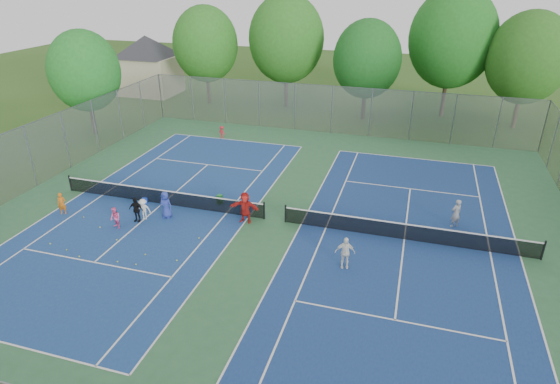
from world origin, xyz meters
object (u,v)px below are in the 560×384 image
(net_left, at_px, (161,197))
(ball_crate, at_px, (145,201))
(ball_hopper, at_px, (220,199))
(instructor, at_px, (456,213))
(net_right, at_px, (405,232))

(net_left, bearing_deg, ball_crate, -172.09)
(ball_hopper, height_order, instructor, instructor)
(net_right, bearing_deg, instructor, 41.10)
(ball_hopper, bearing_deg, ball_crate, -164.76)
(net_left, distance_m, instructor, 16.62)
(ball_hopper, bearing_deg, net_left, -162.45)
(ball_crate, relative_size, ball_hopper, 0.58)
(net_right, height_order, ball_crate, net_right)
(ball_hopper, distance_m, instructor, 13.27)
(ball_crate, distance_m, ball_hopper, 4.50)
(net_left, bearing_deg, ball_hopper, 17.55)
(net_left, height_order, ball_crate, net_left)
(net_left, relative_size, ball_crate, 39.48)
(net_right, bearing_deg, ball_hopper, 174.51)
(instructor, bearing_deg, ball_hopper, -30.72)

